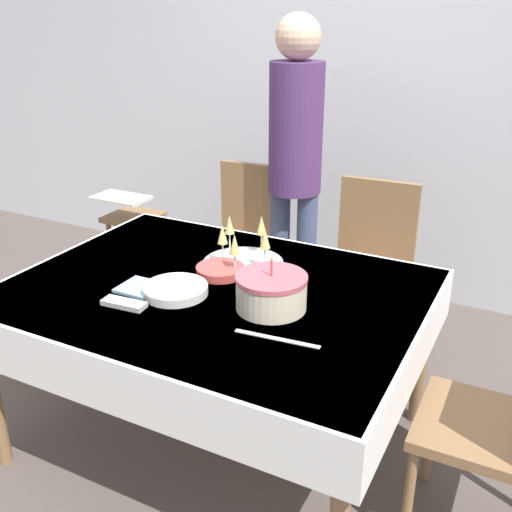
# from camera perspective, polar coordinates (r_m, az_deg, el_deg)

# --- Properties ---
(ground_plane) EXTENTS (12.00, 12.00, 0.00)m
(ground_plane) POSITION_cam_1_polar(r_m,az_deg,el_deg) (2.77, -3.47, -16.95)
(ground_plane) COLOR #564C47
(wall_back) EXTENTS (8.00, 0.05, 2.70)m
(wall_back) POSITION_cam_1_polar(r_m,az_deg,el_deg) (3.83, 10.63, 16.23)
(wall_back) COLOR silver
(wall_back) RESTS_ON ground_plane
(dining_table) EXTENTS (1.61, 1.21, 0.74)m
(dining_table) POSITION_cam_1_polar(r_m,az_deg,el_deg) (2.41, -3.83, -5.17)
(dining_table) COLOR white
(dining_table) RESTS_ON ground_plane
(dining_chair_far_left) EXTENTS (0.44, 0.44, 0.96)m
(dining_chair_far_left) POSITION_cam_1_polar(r_m,az_deg,el_deg) (3.34, -0.95, 1.15)
(dining_chair_far_left) COLOR olive
(dining_chair_far_left) RESTS_ON ground_plane
(dining_chair_far_right) EXTENTS (0.44, 0.44, 0.96)m
(dining_chair_far_right) POSITION_cam_1_polar(r_m,az_deg,el_deg) (3.10, 10.73, -1.11)
(dining_chair_far_right) COLOR olive
(dining_chair_far_right) RESTS_ON ground_plane
(dining_chair_right_end) EXTENTS (0.42, 0.42, 0.96)m
(dining_chair_right_end) POSITION_cam_1_polar(r_m,az_deg,el_deg) (2.19, 23.16, -13.65)
(dining_chair_right_end) COLOR olive
(dining_chair_right_end) RESTS_ON ground_plane
(birthday_cake) EXTENTS (0.26, 0.26, 0.20)m
(birthday_cake) POSITION_cam_1_polar(r_m,az_deg,el_deg) (2.17, 1.46, -3.44)
(birthday_cake) COLOR beige
(birthday_cake) RESTS_ON dining_table
(champagne_tray) EXTENTS (0.35, 0.35, 0.18)m
(champagne_tray) POSITION_cam_1_polar(r_m,az_deg,el_deg) (2.55, -1.26, 0.84)
(champagne_tray) COLOR silver
(champagne_tray) RESTS_ON dining_table
(plate_stack_main) EXTENTS (0.25, 0.25, 0.03)m
(plate_stack_main) POSITION_cam_1_polar(r_m,az_deg,el_deg) (2.32, -7.68, -3.21)
(plate_stack_main) COLOR silver
(plate_stack_main) RESTS_ON dining_table
(plate_stack_dessert) EXTENTS (0.20, 0.20, 0.03)m
(plate_stack_dessert) POSITION_cam_1_polar(r_m,az_deg,el_deg) (2.47, -3.43, -1.38)
(plate_stack_dessert) COLOR #CC4C47
(plate_stack_dessert) RESTS_ON dining_table
(cake_knife) EXTENTS (0.30, 0.05, 0.00)m
(cake_knife) POSITION_cam_1_polar(r_m,az_deg,el_deg) (2.01, 2.00, -7.89)
(cake_knife) COLOR silver
(cake_knife) RESTS_ON dining_table
(fork_pile) EXTENTS (0.17, 0.07, 0.02)m
(fork_pile) POSITION_cam_1_polar(r_m,az_deg,el_deg) (2.26, -12.46, -4.45)
(fork_pile) COLOR silver
(fork_pile) RESTS_ON dining_table
(napkin_pile) EXTENTS (0.15, 0.15, 0.01)m
(napkin_pile) POSITION_cam_1_polar(r_m,az_deg,el_deg) (2.39, -11.06, -2.96)
(napkin_pile) COLOR #8CC6E0
(napkin_pile) RESTS_ON dining_table
(person_standing) EXTENTS (0.28, 0.28, 1.74)m
(person_standing) POSITION_cam_1_polar(r_m,az_deg,el_deg) (3.18, 3.76, 9.87)
(person_standing) COLOR #3F4C72
(person_standing) RESTS_ON ground_plane
(high_chair) EXTENTS (0.33, 0.35, 0.71)m
(high_chair) POSITION_cam_1_polar(r_m,az_deg,el_deg) (3.80, -11.71, 2.61)
(high_chair) COLOR olive
(high_chair) RESTS_ON ground_plane
(gift_bag) EXTENTS (0.25, 0.15, 0.25)m
(gift_bag) POSITION_cam_1_polar(r_m,az_deg,el_deg) (3.36, -19.41, -7.88)
(gift_bag) COLOR orange
(gift_bag) RESTS_ON ground_plane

